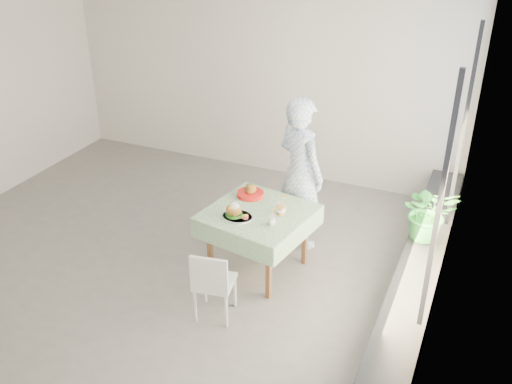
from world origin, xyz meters
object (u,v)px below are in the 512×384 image
at_px(chair_near, 215,295).
at_px(main_dish, 236,213).
at_px(cafe_table, 258,234).
at_px(potted_plant, 429,212).
at_px(juice_cup_orange, 281,209).
at_px(chair_far, 292,217).
at_px(diner, 300,173).

xyz_separation_m(chair_near, main_dish, (-0.10, 0.70, 0.56)).
bearing_deg(cafe_table, potted_plant, 18.85).
distance_m(chair_near, juice_cup_orange, 1.15).
relative_size(chair_far, juice_cup_orange, 2.90).
bearing_deg(juice_cup_orange, chair_near, -108.63).
relative_size(cafe_table, chair_far, 1.47).
distance_m(cafe_table, main_dish, 0.43).
relative_size(diner, potted_plant, 2.92).
bearing_deg(chair_near, potted_plant, 40.17).
bearing_deg(main_dish, cafe_table, 51.19).
relative_size(main_dish, potted_plant, 0.53).
distance_m(cafe_table, potted_plant, 1.83).
relative_size(chair_far, main_dish, 2.45).
xyz_separation_m(chair_near, diner, (0.29, 1.64, 0.68)).
bearing_deg(potted_plant, chair_far, 170.88).
bearing_deg(main_dish, diner, 67.78).
xyz_separation_m(cafe_table, main_dish, (-0.17, -0.21, 0.34)).
xyz_separation_m(diner, main_dish, (-0.38, -0.94, -0.12)).
height_order(chair_far, main_dish, main_dish).
distance_m(chair_far, juice_cup_orange, 0.99).
xyz_separation_m(cafe_table, juice_cup_orange, (0.25, 0.04, 0.35)).
bearing_deg(chair_far, chair_near, -95.19).
xyz_separation_m(diner, juice_cup_orange, (0.03, -0.69, -0.11)).
height_order(diner, main_dish, diner).
height_order(chair_far, potted_plant, potted_plant).
height_order(juice_cup_orange, potted_plant, potted_plant).
height_order(cafe_table, chair_far, chair_far).
bearing_deg(diner, main_dish, 96.42).
distance_m(cafe_table, juice_cup_orange, 0.43).
bearing_deg(main_dish, chair_near, -82.24).
height_order(chair_near, main_dish, main_dish).
xyz_separation_m(cafe_table, chair_near, (-0.07, -0.92, -0.22)).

